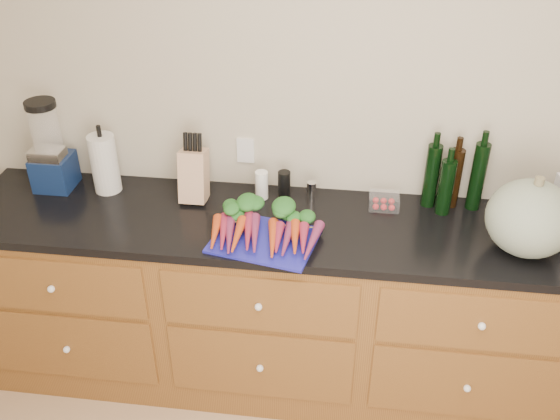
# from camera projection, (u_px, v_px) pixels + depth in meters

# --- Properties ---
(wall_back) EXTENTS (4.10, 0.05, 2.60)m
(wall_back) POSITION_uv_depth(u_px,v_px,m) (379.00, 119.00, 2.75)
(wall_back) COLOR #BEB49D
(wall_back) RESTS_ON ground
(cabinets) EXTENTS (3.60, 0.64, 0.90)m
(cabinets) POSITION_uv_depth(u_px,v_px,m) (364.00, 313.00, 2.94)
(cabinets) COLOR brown
(cabinets) RESTS_ON ground
(countertop) EXTENTS (3.64, 0.62, 0.04)m
(countertop) POSITION_uv_depth(u_px,v_px,m) (372.00, 231.00, 2.69)
(countertop) COLOR black
(countertop) RESTS_ON cabinets
(cutting_board) EXTENTS (0.47, 0.39, 0.01)m
(cutting_board) POSITION_uv_depth(u_px,v_px,m) (264.00, 240.00, 2.59)
(cutting_board) COLOR #1E1E9F
(cutting_board) RESTS_ON countertop
(carrots) EXTENTS (0.46, 0.34, 0.07)m
(carrots) POSITION_uv_depth(u_px,v_px,m) (266.00, 228.00, 2.61)
(carrots) COLOR #CB4417
(carrots) RESTS_ON cutting_board
(squash) EXTENTS (0.34, 0.34, 0.31)m
(squash) POSITION_uv_depth(u_px,v_px,m) (530.00, 218.00, 2.45)
(squash) COLOR slate
(squash) RESTS_ON countertop
(blender_appliance) EXTENTS (0.17, 0.17, 0.43)m
(blender_appliance) POSITION_uv_depth(u_px,v_px,m) (50.00, 151.00, 2.86)
(blender_appliance) COLOR #0F2049
(blender_appliance) RESTS_ON countertop
(paper_towel) EXTENTS (0.12, 0.12, 0.28)m
(paper_towel) POSITION_uv_depth(u_px,v_px,m) (105.00, 164.00, 2.87)
(paper_towel) COLOR silver
(paper_towel) RESTS_ON countertop
(knife_block) EXTENTS (0.12, 0.12, 0.24)m
(knife_block) POSITION_uv_depth(u_px,v_px,m) (194.00, 176.00, 2.81)
(knife_block) COLOR tan
(knife_block) RESTS_ON countertop
(grinder_salt) EXTENTS (0.06, 0.06, 0.14)m
(grinder_salt) POSITION_uv_depth(u_px,v_px,m) (262.00, 185.00, 2.84)
(grinder_salt) COLOR white
(grinder_salt) RESTS_ON countertop
(grinder_pepper) EXTENTS (0.06, 0.06, 0.14)m
(grinder_pepper) POSITION_uv_depth(u_px,v_px,m) (284.00, 186.00, 2.83)
(grinder_pepper) COLOR black
(grinder_pepper) RESTS_ON countertop
(canister_chrome) EXTENTS (0.04, 0.04, 0.10)m
(canister_chrome) POSITION_uv_depth(u_px,v_px,m) (311.00, 192.00, 2.83)
(canister_chrome) COLOR silver
(canister_chrome) RESTS_ON countertop
(tomato_box) EXTENTS (0.13, 0.11, 0.06)m
(tomato_box) POSITION_uv_depth(u_px,v_px,m) (384.00, 201.00, 2.79)
(tomato_box) COLOR white
(tomato_box) RESTS_ON countertop
(bottles) EXTENTS (0.26, 0.13, 0.32)m
(bottles) POSITION_uv_depth(u_px,v_px,m) (453.00, 179.00, 2.74)
(bottles) COLOR black
(bottles) RESTS_ON countertop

